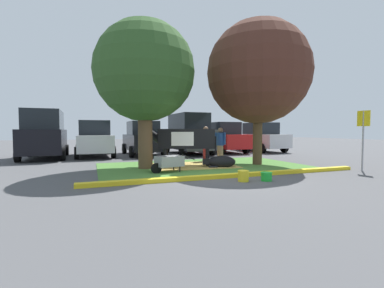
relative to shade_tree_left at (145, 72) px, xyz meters
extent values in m
plane|color=#4C4C4F|center=(1.96, -2.60, -3.68)|extent=(80.00, 80.00, 0.00)
cube|color=#477A33|center=(2.38, -0.20, -3.67)|extent=(8.27, 5.03, 0.02)
cube|color=yellow|center=(2.38, -2.87, -3.62)|extent=(9.47, 0.24, 0.12)
cube|color=tan|center=(2.04, 0.05, -3.66)|extent=(3.37, 2.63, 0.04)
cylinder|color=brown|center=(0.00, 0.00, -2.49)|extent=(0.54, 0.54, 2.38)
sphere|color=#2D5123|center=(0.00, 0.00, 0.03)|extent=(3.80, 3.80, 3.80)
cylinder|color=#4C3823|center=(4.75, -0.43, -2.47)|extent=(0.39, 0.39, 2.42)
sphere|color=#4C281E|center=(4.75, -0.43, 0.26)|extent=(4.36, 4.36, 4.36)
cube|color=black|center=(1.76, 0.25, -2.55)|extent=(2.40, 1.49, 0.80)
cube|color=white|center=(1.62, 0.30, -2.55)|extent=(1.10, 1.00, 0.56)
cylinder|color=black|center=(0.52, 0.73, -2.45)|extent=(0.71, 0.53, 0.58)
cube|color=black|center=(0.22, 0.85, -2.27)|extent=(0.50, 0.40, 0.32)
cube|color=white|center=(0.04, 0.92, -2.31)|extent=(0.18, 0.23, 0.20)
cylinder|color=black|center=(0.87, 0.33, -3.32)|extent=(0.14, 0.14, 0.73)
cylinder|color=black|center=(1.05, 0.79, -3.32)|extent=(0.14, 0.14, 0.73)
cylinder|color=black|center=(2.47, -0.30, -3.32)|extent=(0.14, 0.14, 0.73)
cylinder|color=black|center=(2.65, 0.16, -3.32)|extent=(0.14, 0.14, 0.73)
cylinder|color=black|center=(2.88, -0.19, -2.80)|extent=(0.06, 0.06, 0.70)
ellipsoid|color=black|center=(2.83, -0.84, -3.44)|extent=(1.19, 0.80, 0.48)
cube|color=black|center=(2.26, -0.65, -3.42)|extent=(0.33, 0.28, 0.22)
cube|color=silver|center=(2.15, -0.61, -3.42)|extent=(0.09, 0.11, 0.16)
cylinder|color=black|center=(2.44, -0.90, -3.62)|extent=(0.36, 0.20, 0.10)
cylinder|color=#9E7F5B|center=(3.40, 0.41, -3.28)|extent=(0.26, 0.26, 0.81)
cylinder|color=#23478C|center=(3.40, 0.41, -2.59)|extent=(0.34, 0.34, 0.56)
sphere|color=#8C664C|center=(3.40, 0.41, -2.20)|extent=(0.22, 0.22, 0.22)
cylinder|color=#23478C|center=(3.52, 0.23, -2.56)|extent=(0.09, 0.09, 0.53)
cylinder|color=#23478C|center=(3.27, 0.59, -2.56)|extent=(0.09, 0.09, 0.53)
cylinder|color=maroon|center=(3.11, 1.36, -3.26)|extent=(0.26, 0.26, 0.85)
cylinder|color=black|center=(3.11, 1.36, -2.54)|extent=(0.34, 0.34, 0.58)
sphere|color=#8C664C|center=(3.11, 1.36, -2.13)|extent=(0.23, 0.23, 0.23)
cylinder|color=black|center=(3.31, 1.28, -2.51)|extent=(0.09, 0.09, 0.55)
cylinder|color=black|center=(2.90, 1.45, -2.51)|extent=(0.09, 0.09, 0.55)
cube|color=gray|center=(0.61, -1.22, -3.28)|extent=(1.01, 0.79, 0.36)
cylinder|color=black|center=(0.12, -1.33, -3.50)|extent=(0.37, 0.18, 0.36)
cylinder|color=black|center=(0.95, -1.37, -3.56)|extent=(0.04, 0.04, 0.24)
cylinder|color=black|center=(0.85, -0.94, -3.56)|extent=(0.04, 0.04, 0.24)
cylinder|color=black|center=(1.29, -1.29, -3.16)|extent=(0.53, 0.16, 0.23)
cylinder|color=black|center=(1.19, -0.86, -3.16)|extent=(0.53, 0.16, 0.23)
cylinder|color=#99999E|center=(7.28, -3.31, -2.61)|extent=(0.06, 0.06, 2.15)
cube|color=yellow|center=(7.28, -3.31, -1.78)|extent=(0.11, 0.44, 0.56)
cylinder|color=yellow|center=(2.16, -3.57, -3.53)|extent=(0.31, 0.31, 0.31)
torus|color=yellow|center=(2.16, -3.57, -3.38)|extent=(0.34, 0.34, 0.02)
cylinder|color=green|center=(2.84, -3.72, -3.56)|extent=(0.32, 0.32, 0.24)
torus|color=green|center=(2.84, -3.72, -3.44)|extent=(0.34, 0.34, 0.02)
cube|color=black|center=(-4.25, 5.68, -2.76)|extent=(2.03, 4.65, 1.20)
cube|color=black|center=(-4.25, 5.68, -1.66)|extent=(1.76, 3.24, 1.00)
cylinder|color=black|center=(-5.24, 7.15, -3.36)|extent=(0.24, 0.65, 0.64)
cylinder|color=black|center=(-3.34, 7.20, -3.36)|extent=(0.24, 0.65, 0.64)
cylinder|color=black|center=(-5.16, 4.16, -3.36)|extent=(0.24, 0.65, 0.64)
cylinder|color=black|center=(-3.26, 4.21, -3.36)|extent=(0.24, 0.65, 0.64)
cube|color=silver|center=(-1.80, 5.97, -2.91)|extent=(1.92, 4.45, 0.90)
cube|color=black|center=(-1.80, 5.97, -2.06)|extent=(1.64, 2.24, 0.80)
cylinder|color=black|center=(-2.73, 7.37, -3.36)|extent=(0.24, 0.65, 0.64)
cylinder|color=black|center=(-0.94, 7.42, -3.36)|extent=(0.24, 0.65, 0.64)
cylinder|color=black|center=(-2.66, 4.51, -3.36)|extent=(0.24, 0.65, 0.64)
cylinder|color=black|center=(-0.86, 4.56, -3.36)|extent=(0.24, 0.65, 0.64)
cube|color=black|center=(0.94, 5.88, -2.91)|extent=(1.92, 4.45, 0.90)
cube|color=black|center=(0.94, 5.88, -2.06)|extent=(1.64, 2.24, 0.80)
cylinder|color=black|center=(0.00, 7.29, -3.36)|extent=(0.24, 0.65, 0.64)
cylinder|color=black|center=(1.80, 7.34, -3.36)|extent=(0.24, 0.65, 0.64)
cylinder|color=black|center=(0.08, 4.43, -3.36)|extent=(0.24, 0.65, 0.64)
cylinder|color=black|center=(1.88, 4.48, -3.36)|extent=(0.24, 0.65, 0.64)
cube|color=#3D3D42|center=(3.79, 5.75, -2.76)|extent=(2.03, 4.65, 1.20)
cube|color=black|center=(3.79, 5.75, -1.66)|extent=(1.76, 3.24, 1.00)
cylinder|color=black|center=(2.80, 7.22, -3.36)|extent=(0.24, 0.65, 0.64)
cylinder|color=black|center=(4.70, 7.27, -3.36)|extent=(0.24, 0.65, 0.64)
cylinder|color=black|center=(2.88, 4.23, -3.36)|extent=(0.24, 0.65, 0.64)
cylinder|color=black|center=(4.78, 4.29, -3.36)|extent=(0.24, 0.65, 0.64)
cube|color=red|center=(6.39, 6.06, -2.91)|extent=(1.92, 4.45, 0.90)
cube|color=black|center=(6.39, 6.06, -2.06)|extent=(1.64, 2.24, 0.80)
cylinder|color=black|center=(5.46, 7.47, -3.36)|extent=(0.24, 0.65, 0.64)
cylinder|color=black|center=(7.25, 7.52, -3.36)|extent=(0.24, 0.65, 0.64)
cylinder|color=black|center=(5.53, 4.61, -3.36)|extent=(0.24, 0.65, 0.64)
cylinder|color=black|center=(7.33, 4.66, -3.36)|extent=(0.24, 0.65, 0.64)
cube|color=silver|center=(9.28, 5.90, -2.91)|extent=(1.92, 4.45, 0.90)
cube|color=black|center=(9.28, 5.90, -2.06)|extent=(1.64, 2.24, 0.80)
cylinder|color=black|center=(8.34, 7.31, -3.36)|extent=(0.24, 0.65, 0.64)
cylinder|color=black|center=(10.14, 7.36, -3.36)|extent=(0.24, 0.65, 0.64)
cylinder|color=black|center=(8.41, 4.45, -3.36)|extent=(0.24, 0.65, 0.64)
cylinder|color=black|center=(10.21, 4.50, -3.36)|extent=(0.24, 0.65, 0.64)
camera|label=1|loc=(-1.90, -10.25, -2.22)|focal=25.15mm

